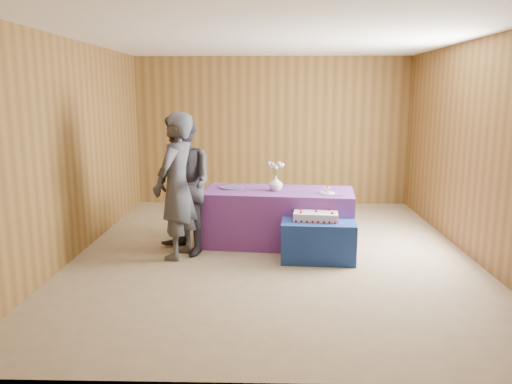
{
  "coord_description": "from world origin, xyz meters",
  "views": [
    {
      "loc": [
        -0.06,
        -6.24,
        2.04
      ],
      "look_at": [
        -0.22,
        0.1,
        0.78
      ],
      "focal_mm": 35.0,
      "sensor_mm": 36.0,
      "label": 1
    }
  ],
  "objects_px": {
    "cake_table": "(318,239)",
    "vase": "(276,183)",
    "guest_left": "(177,186)",
    "serving_table": "(278,217)",
    "guest_right": "(182,185)",
    "sheet_cake": "(316,215)"
  },
  "relations": [
    {
      "from": "vase",
      "to": "guest_left",
      "type": "relative_size",
      "value": 0.11
    },
    {
      "from": "sheet_cake",
      "to": "guest_left",
      "type": "xyz_separation_m",
      "value": [
        -1.72,
        -0.01,
        0.36
      ]
    },
    {
      "from": "guest_left",
      "to": "cake_table",
      "type": "bearing_deg",
      "value": 107.58
    },
    {
      "from": "cake_table",
      "to": "guest_right",
      "type": "xyz_separation_m",
      "value": [
        -1.71,
        0.15,
        0.65
      ]
    },
    {
      "from": "serving_table",
      "to": "sheet_cake",
      "type": "bearing_deg",
      "value": -46.89
    },
    {
      "from": "sheet_cake",
      "to": "guest_right",
      "type": "height_order",
      "value": "guest_right"
    },
    {
      "from": "cake_table",
      "to": "vase",
      "type": "height_order",
      "value": "vase"
    },
    {
      "from": "sheet_cake",
      "to": "guest_right",
      "type": "xyz_separation_m",
      "value": [
        -1.68,
        0.15,
        0.35
      ]
    },
    {
      "from": "guest_left",
      "to": "vase",
      "type": "bearing_deg",
      "value": 132.9
    },
    {
      "from": "serving_table",
      "to": "guest_right",
      "type": "height_order",
      "value": "guest_right"
    },
    {
      "from": "sheet_cake",
      "to": "guest_right",
      "type": "bearing_deg",
      "value": -178.34
    },
    {
      "from": "vase",
      "to": "guest_right",
      "type": "xyz_separation_m",
      "value": [
        -1.19,
        -0.43,
        0.05
      ]
    },
    {
      "from": "cake_table",
      "to": "guest_left",
      "type": "relative_size",
      "value": 0.49
    },
    {
      "from": "vase",
      "to": "guest_left",
      "type": "height_order",
      "value": "guest_left"
    },
    {
      "from": "cake_table",
      "to": "serving_table",
      "type": "relative_size",
      "value": 0.45
    },
    {
      "from": "cake_table",
      "to": "vase",
      "type": "bearing_deg",
      "value": 135.93
    },
    {
      "from": "serving_table",
      "to": "guest_right",
      "type": "relative_size",
      "value": 1.11
    },
    {
      "from": "cake_table",
      "to": "sheet_cake",
      "type": "bearing_deg",
      "value": -177.66
    },
    {
      "from": "serving_table",
      "to": "cake_table",
      "type": "bearing_deg",
      "value": -45.06
    },
    {
      "from": "sheet_cake",
      "to": "vase",
      "type": "height_order",
      "value": "vase"
    },
    {
      "from": "cake_table",
      "to": "guest_right",
      "type": "relative_size",
      "value": 0.5
    },
    {
      "from": "serving_table",
      "to": "guest_left",
      "type": "bearing_deg",
      "value": -147.97
    }
  ]
}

